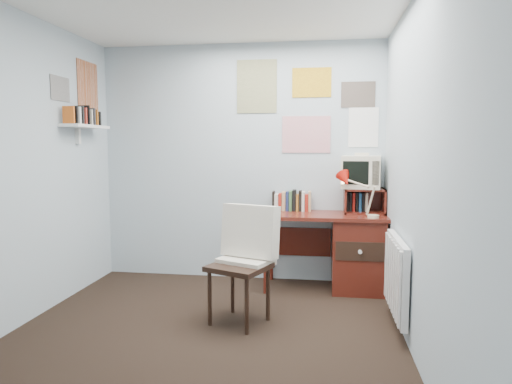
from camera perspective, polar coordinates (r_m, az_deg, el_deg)
ground at (r=3.49m, az=-7.33°, el=-18.56°), size 3.50×3.50×0.00m
back_wall at (r=4.89m, az=-1.99°, el=3.65°), size 3.00×0.02×2.50m
right_wall at (r=3.12m, az=19.90°, el=2.04°), size 0.02×3.50×2.50m
desk at (r=4.66m, az=11.87°, el=-7.08°), size 1.20×0.55×0.76m
desk_chair at (r=3.72m, az=-2.13°, el=-9.35°), size 0.61×0.60×0.93m
desk_lamp at (r=4.39m, az=14.52°, el=-0.68°), size 0.27×0.24×0.39m
tv_riser at (r=4.70m, az=13.35°, el=-1.07°), size 0.40×0.30×0.25m
crt_tv at (r=4.69m, az=13.03°, el=2.64°), size 0.42×0.39×0.35m
book_row at (r=4.75m, az=5.69°, el=-1.04°), size 0.60×0.14×0.22m
radiator at (r=3.79m, az=17.17°, el=-9.99°), size 0.09×0.80×0.60m
wall_shelf at (r=4.74m, az=-20.55°, el=7.69°), size 0.20×0.62×0.24m
posters_back at (r=4.82m, az=6.34°, el=10.73°), size 1.20×0.01×0.90m
posters_left at (r=4.81m, az=-21.72°, el=12.15°), size 0.01×0.70×0.60m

